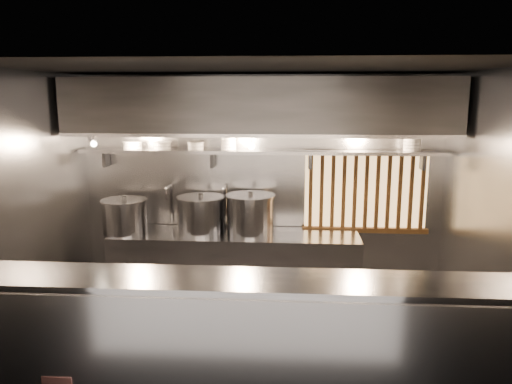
# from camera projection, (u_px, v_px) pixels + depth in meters

# --- Properties ---
(floor) EXTENTS (4.50, 4.50, 0.00)m
(floor) POSITION_uv_depth(u_px,v_px,m) (252.00, 349.00, 5.11)
(floor) COLOR black
(floor) RESTS_ON ground
(ceiling) EXTENTS (4.50, 4.50, 0.00)m
(ceiling) POSITION_uv_depth(u_px,v_px,m) (252.00, 68.00, 4.56)
(ceiling) COLOR black
(ceiling) RESTS_ON wall_back
(wall_back) EXTENTS (4.50, 0.00, 4.50)m
(wall_back) POSITION_uv_depth(u_px,v_px,m) (261.00, 188.00, 6.30)
(wall_back) COLOR gray
(wall_back) RESTS_ON floor
(wall_left) EXTENTS (0.00, 3.00, 3.00)m
(wall_left) POSITION_uv_depth(u_px,v_px,m) (28.00, 213.00, 4.99)
(wall_left) COLOR gray
(wall_left) RESTS_ON floor
(wall_right) EXTENTS (0.00, 3.00, 3.00)m
(wall_right) POSITION_uv_depth(u_px,v_px,m) (491.00, 220.00, 4.68)
(wall_right) COLOR gray
(wall_right) RESTS_ON floor
(serving_counter) EXTENTS (4.50, 0.56, 1.13)m
(serving_counter) POSITION_uv_depth(u_px,v_px,m) (243.00, 344.00, 4.06)
(serving_counter) COLOR #95959A
(serving_counter) RESTS_ON floor
(cooking_bench) EXTENTS (3.00, 0.70, 0.90)m
(cooking_bench) POSITION_uv_depth(u_px,v_px,m) (235.00, 269.00, 6.15)
(cooking_bench) COLOR #95959A
(cooking_bench) RESTS_ON floor
(bowl_shelf) EXTENTS (4.40, 0.34, 0.04)m
(bowl_shelf) POSITION_uv_depth(u_px,v_px,m) (261.00, 152.00, 6.03)
(bowl_shelf) COLOR #95959A
(bowl_shelf) RESTS_ON wall_back
(exhaust_hood) EXTENTS (4.40, 0.81, 0.65)m
(exhaust_hood) POSITION_uv_depth(u_px,v_px,m) (259.00, 107.00, 5.71)
(exhaust_hood) COLOR #2D2D30
(exhaust_hood) RESTS_ON ceiling
(wood_screen) EXTENTS (1.56, 0.09, 1.04)m
(wood_screen) POSITION_uv_depth(u_px,v_px,m) (366.00, 191.00, 6.17)
(wood_screen) COLOR #F3BA6D
(wood_screen) RESTS_ON wall_back
(faucet_left) EXTENTS (0.04, 0.30, 0.50)m
(faucet_left) POSITION_uv_depth(u_px,v_px,m) (170.00, 196.00, 6.27)
(faucet_left) COLOR silver
(faucet_left) RESTS_ON wall_back
(faucet_right) EXTENTS (0.04, 0.30, 0.50)m
(faucet_right) POSITION_uv_depth(u_px,v_px,m) (225.00, 197.00, 6.22)
(faucet_right) COLOR silver
(faucet_right) RESTS_ON wall_back
(heat_lamp) EXTENTS (0.25, 0.35, 0.20)m
(heat_lamp) POSITION_uv_depth(u_px,v_px,m) (92.00, 139.00, 5.67)
(heat_lamp) COLOR #95959A
(heat_lamp) RESTS_ON exhaust_hood
(pendant_bulb) EXTENTS (0.09, 0.09, 0.19)m
(pendant_bulb) POSITION_uv_depth(u_px,v_px,m) (252.00, 146.00, 5.91)
(pendant_bulb) COLOR #2D2D30
(pendant_bulb) RESTS_ON exhaust_hood
(stock_pot_left) EXTENTS (0.64, 0.64, 0.49)m
(stock_pot_left) POSITION_uv_depth(u_px,v_px,m) (201.00, 214.00, 6.07)
(stock_pot_left) COLOR #95959A
(stock_pot_left) RESTS_ON cooking_bench
(stock_pot_mid) EXTENTS (0.72, 0.72, 0.45)m
(stock_pot_mid) POSITION_uv_depth(u_px,v_px,m) (125.00, 216.00, 6.06)
(stock_pot_mid) COLOR #95959A
(stock_pot_mid) RESTS_ON cooking_bench
(stock_pot_right) EXTENTS (0.76, 0.76, 0.52)m
(stock_pot_right) POSITION_uv_depth(u_px,v_px,m) (250.00, 214.00, 6.02)
(stock_pot_right) COLOR #95959A
(stock_pot_right) RESTS_ON cooking_bench
(bowl_stack_0) EXTENTS (0.24, 0.24, 0.09)m
(bowl_stack_0) POSITION_uv_depth(u_px,v_px,m) (133.00, 145.00, 6.13)
(bowl_stack_0) COLOR white
(bowl_stack_0) RESTS_ON bowl_shelf
(bowl_stack_1) EXTENTS (0.22, 0.22, 0.09)m
(bowl_stack_1) POSITION_uv_depth(u_px,v_px,m) (162.00, 145.00, 6.10)
(bowl_stack_1) COLOR white
(bowl_stack_1) RESTS_ON bowl_shelf
(bowl_stack_2) EXTENTS (0.21, 0.21, 0.09)m
(bowl_stack_2) POSITION_uv_depth(u_px,v_px,m) (196.00, 146.00, 6.07)
(bowl_stack_2) COLOR white
(bowl_stack_2) RESTS_ON bowl_shelf
(bowl_stack_3) EXTENTS (0.20, 0.20, 0.17)m
(bowl_stack_3) POSITION_uv_depth(u_px,v_px,m) (229.00, 143.00, 6.04)
(bowl_stack_3) COLOR white
(bowl_stack_3) RESTS_ON bowl_shelf
(bowl_stack_4) EXTENTS (0.22, 0.22, 0.17)m
(bowl_stack_4) POSITION_uv_depth(u_px,v_px,m) (412.00, 144.00, 5.89)
(bowl_stack_4) COLOR white
(bowl_stack_4) RESTS_ON bowl_shelf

